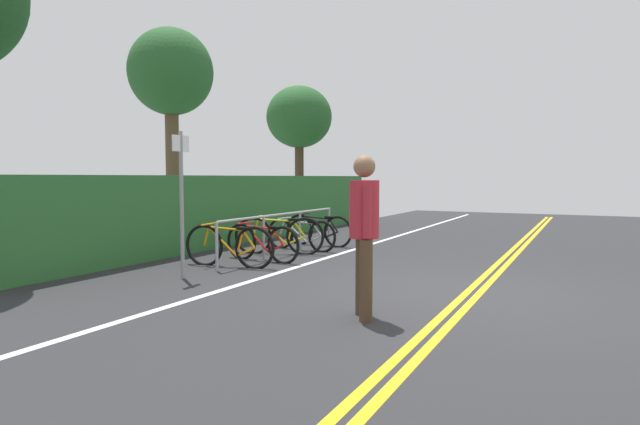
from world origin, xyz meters
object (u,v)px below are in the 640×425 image
at_px(bicycle_0, 229,246).
at_px(bicycle_3, 301,234).
at_px(bicycle_4, 318,230).
at_px(sign_post_near, 181,190).
at_px(bicycle_2, 279,236).
at_px(tree_mid, 171,76).
at_px(bicycle_1, 262,243).
at_px(bike_rack, 283,224).
at_px(pedestrian, 364,224).
at_px(tree_far_right, 299,118).

xyz_separation_m(bicycle_0, bicycle_3, (2.38, -0.07, -0.03)).
bearing_deg(bicycle_4, sign_post_near, 179.18).
xyz_separation_m(bicycle_2, tree_mid, (1.04, 3.70, 3.62)).
distance_m(bicycle_1, bicycle_2, 0.90).
relative_size(bicycle_1, tree_mid, 0.32).
bearing_deg(bike_rack, bicycle_3, 2.63).
bearing_deg(pedestrian, tree_far_right, 32.67).
bearing_deg(tree_far_right, bike_rack, -153.16).
height_order(bicycle_3, bicycle_4, bicycle_4).
relative_size(bicycle_1, bicycle_3, 0.96).
relative_size(bicycle_0, bicycle_3, 0.99).
height_order(bicycle_1, sign_post_near, sign_post_near).
relative_size(tree_mid, tree_far_right, 1.13).
bearing_deg(bicycle_2, sign_post_near, -179.37).
distance_m(bicycle_0, bicycle_1, 0.80).
bearing_deg(bicycle_3, sign_post_near, 179.03).
xyz_separation_m(bicycle_0, bicycle_1, (0.78, -0.15, -0.02)).
relative_size(bike_rack, bicycle_4, 2.42).
bearing_deg(bicycle_2, bicycle_0, -179.23).
xyz_separation_m(bicycle_1, bicycle_4, (2.40, 0.08, 0.01)).
bearing_deg(tree_far_right, pedestrian, -147.33).
relative_size(bicycle_3, bicycle_4, 1.01).
xyz_separation_m(pedestrian, tree_far_right, (10.13, 6.50, 2.45)).
bearing_deg(bicycle_0, tree_mid, 54.04).
distance_m(bicycle_2, tree_far_right, 7.85).
distance_m(bicycle_2, pedestrian, 4.98).
bearing_deg(bicycle_4, bicycle_3, 179.85).
relative_size(pedestrian, tree_far_right, 0.39).
xyz_separation_m(tree_mid, tree_far_right, (5.44, -0.52, -0.53)).
bearing_deg(bike_rack, bicycle_2, 62.89).
height_order(bicycle_4, sign_post_near, sign_post_near).
relative_size(bicycle_4, sign_post_near, 0.78).
xyz_separation_m(bicycle_3, bicycle_4, (0.80, -0.00, 0.02)).
bearing_deg(bicycle_3, tree_mid, 85.18).
distance_m(sign_post_near, tree_mid, 5.99).
xyz_separation_m(bicycle_1, bicycle_3, (1.60, 0.08, -0.01)).
xyz_separation_m(bicycle_1, sign_post_near, (-1.94, 0.14, 0.99)).
relative_size(bicycle_0, bicycle_4, 0.99).
xyz_separation_m(bike_rack, bicycle_3, (0.78, 0.04, -0.28)).
height_order(pedestrian, sign_post_near, sign_post_near).
bearing_deg(pedestrian, tree_mid, 56.21).
height_order(bicycle_0, pedestrian, pedestrian).
xyz_separation_m(bicycle_1, tree_mid, (1.92, 3.87, 3.66)).
height_order(bike_rack, pedestrian, pedestrian).
height_order(bicycle_2, pedestrian, pedestrian).
distance_m(bike_rack, pedestrian, 4.82).
bearing_deg(bicycle_4, bicycle_1, -178.10).
height_order(bicycle_2, bicycle_4, bicycle_2).
distance_m(tree_mid, tree_far_right, 5.49).
bearing_deg(bicycle_2, tree_far_right, 26.17).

